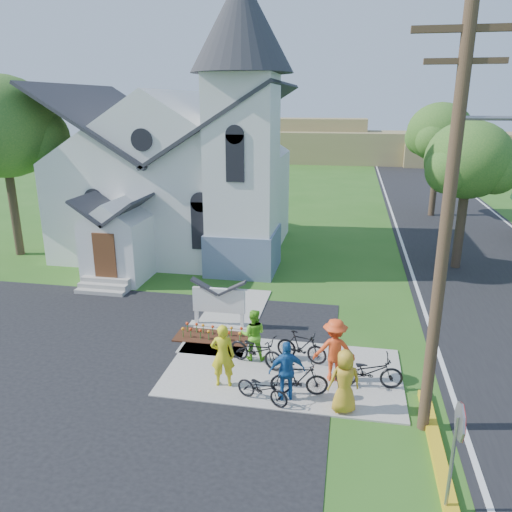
% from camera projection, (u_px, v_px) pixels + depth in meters
% --- Properties ---
extents(ground, '(120.00, 120.00, 0.00)m').
position_uv_depth(ground, '(231.00, 376.00, 14.86)').
color(ground, '#2D601B').
rests_on(ground, ground).
extents(road, '(8.00, 90.00, 0.02)m').
position_uv_depth(road, '(474.00, 251.00, 27.15)').
color(road, black).
rests_on(road, ground).
extents(sidewalk, '(7.00, 4.00, 0.05)m').
position_uv_depth(sidewalk, '(283.00, 372.00, 15.05)').
color(sidewalk, '#9D978E').
rests_on(sidewalk, ground).
extents(church, '(12.35, 12.00, 13.00)m').
position_uv_depth(church, '(183.00, 153.00, 25.99)').
color(church, white).
rests_on(church, ground).
extents(church_sign, '(2.20, 0.40, 1.70)m').
position_uv_depth(church_sign, '(219.00, 301.00, 17.77)').
color(church_sign, '#9D978E').
rests_on(church_sign, ground).
extents(flower_bed, '(2.60, 1.10, 0.07)m').
position_uv_depth(flower_bed, '(213.00, 337.00, 17.22)').
color(flower_bed, '#3D1C10').
rests_on(flower_bed, ground).
extents(utility_pole, '(3.45, 0.28, 10.00)m').
position_uv_depth(utility_pole, '(450.00, 217.00, 10.89)').
color(utility_pole, '#463123').
rests_on(utility_pole, ground).
extents(stop_sign, '(0.11, 0.76, 2.48)m').
position_uv_depth(stop_sign, '(457.00, 436.00, 9.42)').
color(stop_sign, gray).
rests_on(stop_sign, ground).
extents(tree_lot_corner, '(5.60, 5.60, 9.15)m').
position_uv_depth(tree_lot_corner, '(2.00, 127.00, 24.77)').
color(tree_lot_corner, '#33261C').
rests_on(tree_lot_corner, ground).
extents(tree_road_near, '(4.00, 4.00, 7.05)m').
position_uv_depth(tree_road_near, '(468.00, 161.00, 23.06)').
color(tree_road_near, '#33261C').
rests_on(tree_road_near, ground).
extents(tree_road_mid, '(4.40, 4.40, 7.80)m').
position_uv_depth(tree_road_mid, '(440.00, 133.00, 34.06)').
color(tree_road_mid, '#33261C').
rests_on(tree_road_mid, ground).
extents(distant_hills, '(61.00, 10.00, 5.60)m').
position_uv_depth(distant_hills, '(354.00, 146.00, 66.47)').
color(distant_hills, olive).
rests_on(distant_hills, ground).
extents(cyclist_0, '(0.74, 0.55, 1.87)m').
position_uv_depth(cyclist_0, '(223.00, 355.00, 14.04)').
color(cyclist_0, yellow).
rests_on(cyclist_0, sidewalk).
extents(bike_0, '(1.64, 1.03, 0.81)m').
position_uv_depth(bike_0, '(262.00, 388.00, 13.39)').
color(bike_0, black).
rests_on(bike_0, sidewalk).
extents(cyclist_1, '(0.85, 0.69, 1.65)m').
position_uv_depth(cyclist_1, '(253.00, 334.00, 15.55)').
color(cyclist_1, '#68CB26').
rests_on(cyclist_1, sidewalk).
extents(bike_1, '(1.71, 0.87, 0.99)m').
position_uv_depth(bike_1, '(302.00, 346.00, 15.49)').
color(bike_1, black).
rests_on(bike_1, sidewalk).
extents(cyclist_2, '(1.07, 0.70, 1.70)m').
position_uv_depth(cyclist_2, '(287.00, 371.00, 13.40)').
color(cyclist_2, '#205CA3').
rests_on(cyclist_2, sidewalk).
extents(bike_2, '(2.00, 1.30, 1.00)m').
position_uv_depth(bike_2, '(256.00, 350.00, 15.26)').
color(bike_2, black).
rests_on(bike_2, sidewalk).
extents(cyclist_3, '(1.31, 0.87, 1.89)m').
position_uv_depth(cyclist_3, '(334.00, 350.00, 14.34)').
color(cyclist_3, '#FF4C1C').
rests_on(cyclist_3, sidewalk).
extents(bike_3, '(1.64, 0.65, 0.96)m').
position_uv_depth(bike_3, '(299.00, 379.00, 13.70)').
color(bike_3, black).
rests_on(bike_3, sidewalk).
extents(cyclist_4, '(0.97, 0.78, 1.73)m').
position_uv_depth(cyclist_4, '(344.00, 381.00, 12.87)').
color(cyclist_4, gold).
rests_on(cyclist_4, sidewalk).
extents(bike_4, '(1.95, 0.84, 0.99)m').
position_uv_depth(bike_4, '(369.00, 371.00, 14.06)').
color(bike_4, black).
rests_on(bike_4, sidewalk).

